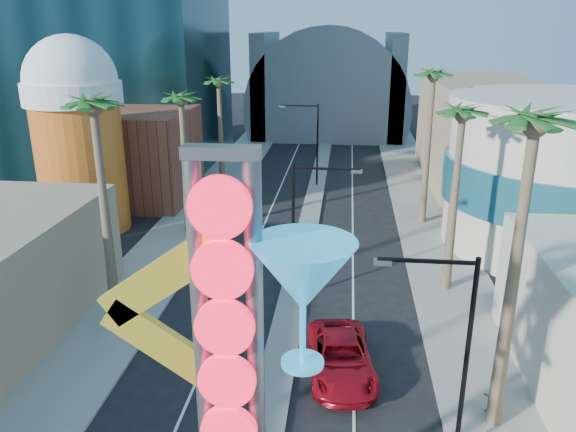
# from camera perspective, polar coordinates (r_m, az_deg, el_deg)

# --- Properties ---
(sidewalk_west) EXTENTS (5.00, 100.00, 0.15)m
(sidewalk_west) POSITION_cam_1_polar(r_m,az_deg,el_deg) (48.35, -9.01, 0.56)
(sidewalk_west) COLOR gray
(sidewalk_west) RESTS_ON ground
(sidewalk_east) EXTENTS (5.00, 100.00, 0.15)m
(sidewalk_east) POSITION_cam_1_polar(r_m,az_deg,el_deg) (47.22, 13.88, -0.22)
(sidewalk_east) COLOR gray
(sidewalk_east) RESTS_ON ground
(median) EXTENTS (1.60, 84.00, 0.15)m
(median) POSITION_cam_1_polar(r_m,az_deg,el_deg) (49.68, 2.53, 1.29)
(median) COLOR gray
(median) RESTS_ON ground
(brick_filler_west) EXTENTS (10.00, 10.00, 8.00)m
(brick_filler_west) POSITION_cam_1_polar(r_m,az_deg,el_deg) (52.07, -15.35, 5.93)
(brick_filler_west) COLOR brown
(brick_filler_west) RESTS_ON ground
(filler_east) EXTENTS (10.00, 20.00, 10.00)m
(filler_east) POSITION_cam_1_polar(r_m,az_deg,el_deg) (59.61, 18.96, 8.15)
(filler_east) COLOR tan
(filler_east) RESTS_ON ground
(beer_mug) EXTENTS (7.00, 7.00, 14.50)m
(beer_mug) POSITION_cam_1_polar(r_m,az_deg,el_deg) (44.58, -20.65, 8.33)
(beer_mug) COLOR #C84F1A
(beer_mug) RESTS_ON ground
(turquoise_building) EXTENTS (16.60, 16.60, 10.60)m
(turquoise_building) POSITION_cam_1_polar(r_m,az_deg,el_deg) (43.23, 26.50, 3.71)
(turquoise_building) COLOR beige
(turquoise_building) RESTS_ON ground
(canopy) EXTENTS (22.00, 16.00, 22.00)m
(canopy) POSITION_cam_1_polar(r_m,az_deg,el_deg) (82.02, 4.14, 11.34)
(canopy) COLOR slate
(canopy) RESTS_ON ground
(neon_sign) EXTENTS (6.53, 2.60, 12.55)m
(neon_sign) POSITION_cam_1_polar(r_m,az_deg,el_deg) (14.66, -2.87, -13.46)
(neon_sign) COLOR gray
(neon_sign) RESTS_ON ground
(streetlight_0) EXTENTS (3.79, 0.25, 8.00)m
(streetlight_0) POSITION_cam_1_polar(r_m,az_deg,el_deg) (31.09, 1.53, -0.34)
(streetlight_0) COLOR black
(streetlight_0) RESTS_ON ground
(streetlight_1) EXTENTS (3.79, 0.25, 8.00)m
(streetlight_1) POSITION_cam_1_polar(r_m,az_deg,el_deg) (54.34, 2.44, 8.06)
(streetlight_1) COLOR black
(streetlight_1) RESTS_ON ground
(streetlight_2) EXTENTS (3.45, 0.25, 8.00)m
(streetlight_2) POSITION_cam_1_polar(r_m,az_deg,el_deg) (20.48, 16.54, -12.19)
(streetlight_2) COLOR black
(streetlight_2) RESTS_ON ground
(palm_1) EXTENTS (2.40, 2.40, 12.70)m
(palm_1) POSITION_cam_1_polar(r_m,az_deg,el_deg) (28.22, -19.04, 9.12)
(palm_1) COLOR brown
(palm_1) RESTS_ON ground
(palm_2) EXTENTS (2.40, 2.40, 11.20)m
(palm_2) POSITION_cam_1_polar(r_m,az_deg,el_deg) (41.38, -10.78, 10.77)
(palm_2) COLOR brown
(palm_2) RESTS_ON ground
(palm_3) EXTENTS (2.40, 2.40, 11.20)m
(palm_3) POSITION_cam_1_polar(r_m,az_deg,el_deg) (52.90, -7.04, 12.68)
(palm_3) COLOR brown
(palm_3) RESTS_ON ground
(palm_5) EXTENTS (2.40, 2.40, 13.20)m
(palm_5) POSITION_cam_1_polar(r_m,az_deg,el_deg) (20.58, 23.55, 6.50)
(palm_5) COLOR brown
(palm_5) RESTS_ON ground
(palm_6) EXTENTS (2.40, 2.40, 11.70)m
(palm_6) POSITION_cam_1_polar(r_m,az_deg,el_deg) (32.27, 17.23, 8.82)
(palm_6) COLOR brown
(palm_6) RESTS_ON ground
(palm_7) EXTENTS (2.40, 2.40, 12.70)m
(palm_7) POSITION_cam_1_polar(r_m,az_deg,el_deg) (43.90, 14.50, 12.73)
(palm_7) COLOR brown
(palm_7) RESTS_ON ground
(red_pickup) EXTENTS (3.51, 6.37, 1.69)m
(red_pickup) POSITION_cam_1_polar(r_m,az_deg,el_deg) (26.30, 5.40, -14.09)
(red_pickup) COLOR #A50C19
(red_pickup) RESTS_ON ground
(pedestrian_b) EXTENTS (0.84, 0.70, 1.58)m
(pedestrian_b) POSITION_cam_1_polar(r_m,az_deg,el_deg) (25.20, 20.06, -16.71)
(pedestrian_b) COLOR gray
(pedestrian_b) RESTS_ON sidewalk_east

